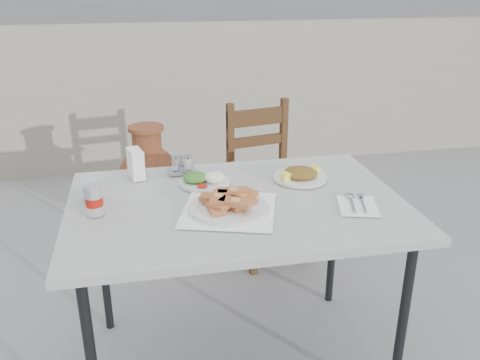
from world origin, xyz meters
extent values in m
plane|color=slate|center=(0.00, 0.00, 0.00)|extent=(80.00, 80.00, 0.00)
cylinder|color=black|center=(0.49, -0.41, 0.36)|extent=(0.04, 0.04, 0.73)
cylinder|color=black|center=(-0.61, 0.29, 0.36)|extent=(0.04, 0.04, 0.73)
cylinder|color=black|center=(0.49, 0.29, 0.36)|extent=(0.04, 0.04, 0.73)
cube|color=silver|center=(-0.06, -0.06, 0.75)|extent=(1.27, 0.87, 0.03)
cube|color=white|center=(-0.06, -0.06, 0.77)|extent=(1.23, 0.82, 0.01)
cube|color=white|center=(-0.11, -0.14, 0.77)|extent=(0.41, 0.41, 0.00)
cylinder|color=silver|center=(-0.11, -0.14, 0.78)|extent=(0.29, 0.29, 0.01)
cylinder|color=silver|center=(-0.11, -0.14, 0.78)|extent=(0.30, 0.30, 0.01)
cylinder|color=silver|center=(-0.16, 0.13, 0.78)|extent=(0.21, 0.21, 0.01)
ellipsoid|color=white|center=(-0.12, 0.12, 0.80)|extent=(0.08, 0.08, 0.05)
ellipsoid|color=#3A7521|center=(-0.20, 0.14, 0.80)|extent=(0.10, 0.09, 0.04)
cylinder|color=red|center=(-0.18, 0.07, 0.79)|extent=(0.04, 0.04, 0.01)
cylinder|color=silver|center=(0.24, 0.10, 0.78)|extent=(0.23, 0.23, 0.01)
ellipsoid|color=#266419|center=(0.24, 0.10, 0.80)|extent=(0.15, 0.14, 0.04)
cylinder|color=yellow|center=(0.17, 0.07, 0.80)|extent=(0.05, 0.04, 0.04)
cylinder|color=yellow|center=(0.31, 0.12, 0.80)|extent=(0.05, 0.04, 0.04)
cylinder|color=white|center=(-0.58, -0.07, 0.83)|extent=(0.06, 0.06, 0.11)
cylinder|color=red|center=(-0.58, -0.07, 0.82)|extent=(0.06, 0.06, 0.03)
cylinder|color=#AEADB4|center=(-0.58, -0.07, 0.88)|extent=(0.06, 0.06, 0.00)
cylinder|color=white|center=(-0.60, 0.05, 0.82)|extent=(0.06, 0.06, 0.09)
cylinder|color=black|center=(-0.60, 0.05, 0.80)|extent=(0.06, 0.06, 0.05)
cube|color=white|center=(-0.43, 0.26, 0.83)|extent=(0.07, 0.11, 0.12)
cube|color=blue|center=(-0.40, 0.27, 0.82)|extent=(0.03, 0.05, 0.07)
cube|color=#AEADB4|center=(-0.24, 0.28, 0.78)|extent=(0.12, 0.09, 0.01)
cylinder|color=white|center=(-0.27, 0.26, 0.82)|extent=(0.03, 0.03, 0.07)
cylinder|color=white|center=(-0.21, 0.26, 0.82)|extent=(0.03, 0.03, 0.07)
cylinder|color=#AEADB4|center=(-0.24, 0.31, 0.81)|extent=(0.03, 0.03, 0.06)
cube|color=white|center=(0.37, -0.20, 0.77)|extent=(0.18, 0.21, 0.00)
cube|color=#AEADB4|center=(0.35, -0.20, 0.78)|extent=(0.05, 0.14, 0.00)
ellipsoid|color=#AEADB4|center=(0.37, -0.12, 0.78)|extent=(0.04, 0.05, 0.01)
cube|color=#AEADB4|center=(0.38, -0.21, 0.78)|extent=(0.05, 0.14, 0.00)
cube|color=#AEADB4|center=(0.41, -0.13, 0.78)|extent=(0.03, 0.04, 0.00)
cube|color=#341D0E|center=(0.16, 0.61, 0.21)|extent=(0.04, 0.04, 0.43)
cube|color=#341D0E|center=(0.50, 0.67, 0.21)|extent=(0.04, 0.04, 0.43)
cube|color=#341D0E|center=(0.10, 0.95, 0.21)|extent=(0.04, 0.04, 0.43)
cube|color=#341D0E|center=(0.44, 1.01, 0.21)|extent=(0.04, 0.04, 0.43)
cube|color=maroon|center=(0.30, 0.81, 0.45)|extent=(0.47, 0.47, 0.05)
cube|color=#341D0E|center=(0.10, 0.95, 0.66)|extent=(0.04, 0.04, 0.47)
cube|color=#341D0E|center=(0.44, 1.01, 0.66)|extent=(0.04, 0.04, 0.47)
cube|color=#341D0E|center=(0.27, 0.98, 0.81)|extent=(0.38, 0.10, 0.09)
cube|color=#341D0E|center=(0.27, 0.98, 0.66)|extent=(0.38, 0.10, 0.06)
cylinder|color=brown|center=(-0.37, 1.20, 0.04)|extent=(0.31, 0.31, 0.08)
ellipsoid|color=brown|center=(-0.37, 1.20, 0.34)|extent=(0.41, 0.41, 0.51)
cylinder|color=beige|center=(-0.37, 1.20, 0.34)|extent=(0.42, 0.42, 0.06)
cylinder|color=brown|center=(-0.37, 1.20, 0.63)|extent=(0.18, 0.18, 0.16)
cylinder|color=brown|center=(-0.37, 1.20, 0.71)|extent=(0.22, 0.22, 0.02)
cube|color=gray|center=(0.00, 2.50, 0.60)|extent=(6.00, 0.25, 1.20)
camera|label=1|loc=(-0.41, -1.78, 1.57)|focal=38.00mm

